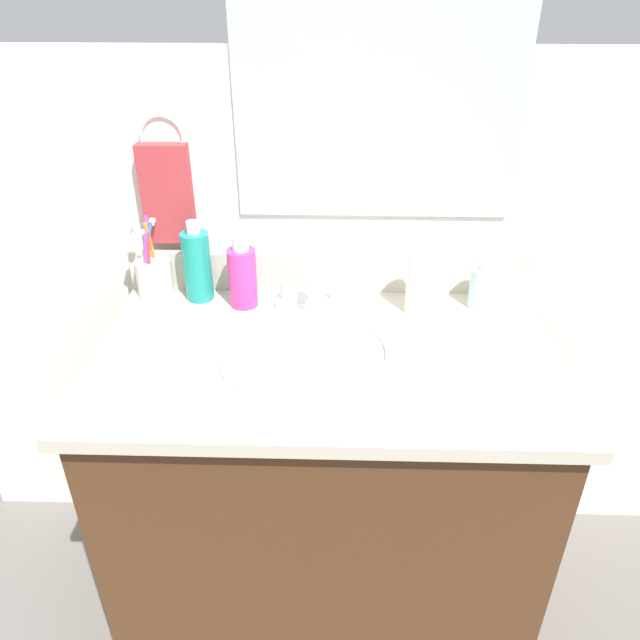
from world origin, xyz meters
TOP-DOWN VIEW (x-y plane):
  - ground_plane at (0.00, 0.00)m, footprint 6.00×6.00m
  - vanity_cabinet at (0.00, 0.00)m, footprint 0.88×0.51m
  - countertop at (0.00, 0.00)m, footprint 0.92×0.55m
  - backsplash at (0.00, 0.26)m, footprint 0.92×0.02m
  - back_wall at (0.00, 0.33)m, footprint 2.02×0.04m
  - mirror_panel at (0.10, 0.30)m, footprint 0.60×0.01m
  - towel_ring at (-0.36, 0.30)m, footprint 0.10×0.01m
  - hand_towel at (-0.36, 0.29)m, footprint 0.11×0.04m
  - sink_basin at (-0.04, -0.01)m, footprint 0.35×0.35m
  - faucet at (-0.04, 0.19)m, footprint 0.16×0.10m
  - bottle_mouthwash_teal at (-0.29, 0.21)m, footprint 0.06×0.06m
  - bottle_lotion_white at (0.20, 0.16)m, footprint 0.06×0.06m
  - bottle_soap_pink at (-0.19, 0.18)m, footprint 0.06×0.06m
  - bottle_gel_clear at (0.34, 0.19)m, footprint 0.06×0.06m
  - cup_white_ceramic at (-0.39, 0.22)m, footprint 0.08×0.09m

SIDE VIEW (x-z plane):
  - ground_plane at x=0.00m, z-range 0.00..0.00m
  - vanity_cabinet at x=0.00m, z-range 0.00..0.75m
  - back_wall at x=0.00m, z-range 0.00..1.30m
  - sink_basin at x=-0.04m, z-range 0.69..0.81m
  - countertop at x=0.00m, z-range 0.75..0.78m
  - faucet at x=-0.04m, z-range 0.77..0.85m
  - backsplash at x=0.00m, z-range 0.78..0.87m
  - bottle_gel_clear at x=0.34m, z-range 0.78..0.88m
  - cup_white_ceramic at x=-0.39m, z-range 0.73..0.93m
  - bottle_lotion_white at x=0.20m, z-range 0.77..0.93m
  - bottle_soap_pink at x=-0.19m, z-range 0.77..0.93m
  - bottle_mouthwash_teal at x=-0.29m, z-range 0.77..0.95m
  - hand_towel at x=-0.36m, z-range 0.89..1.11m
  - towel_ring at x=-0.36m, z-range 1.07..1.17m
  - mirror_panel at x=0.10m, z-range 0.95..1.51m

